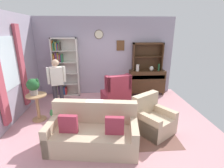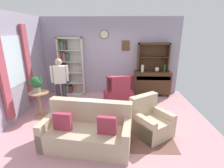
{
  "view_description": "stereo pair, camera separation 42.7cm",
  "coord_description": "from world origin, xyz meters",
  "views": [
    {
      "loc": [
        -0.19,
        -4.08,
        2.32
      ],
      "look_at": [
        0.1,
        0.2,
        0.95
      ],
      "focal_mm": 26.82,
      "sensor_mm": 36.0,
      "label": 1
    },
    {
      "loc": [
        0.23,
        -4.09,
        2.32
      ],
      "look_at": [
        0.1,
        0.2,
        0.95
      ],
      "focal_mm": 26.82,
      "sensor_mm": 36.0,
      "label": 2
    }
  ],
  "objects": [
    {
      "name": "book_stack",
      "position": [
        -0.43,
        -0.19,
        0.45
      ],
      "size": [
        0.16,
        0.16,
        0.05
      ],
      "color": "#3F3833",
      "rests_on": "coffee_table"
    },
    {
      "name": "vase_round",
      "position": [
        1.66,
        1.79,
        1.01
      ],
      "size": [
        0.15,
        0.15,
        0.17
      ],
      "primitive_type": "ellipsoid",
      "color": "beige",
      "rests_on": "sideboard"
    },
    {
      "name": "vase_tall",
      "position": [
        1.14,
        1.78,
        1.04
      ],
      "size": [
        0.11,
        0.11,
        0.24
      ],
      "primitive_type": "cylinder",
      "color": "beige",
      "rests_on": "sideboard"
    },
    {
      "name": "bottle_wine",
      "position": [
        1.92,
        1.77,
        1.05
      ],
      "size": [
        0.07,
        0.07,
        0.26
      ],
      "primitive_type": "cylinder",
      "color": "#194223",
      "rests_on": "sideboard"
    },
    {
      "name": "bookshelf",
      "position": [
        -1.54,
        1.94,
        1.01
      ],
      "size": [
        0.9,
        0.3,
        2.1
      ],
      "color": "silver",
      "rests_on": "ground_plane"
    },
    {
      "name": "wall_left",
      "position": [
        -2.52,
        0.03,
        1.4
      ],
      "size": [
        0.16,
        4.2,
        2.8
      ],
      "color": "#A399AD",
      "rests_on": "ground_plane"
    },
    {
      "name": "coffee_table",
      "position": [
        -0.3,
        -0.26,
        0.35
      ],
      "size": [
        0.8,
        0.5,
        0.42
      ],
      "color": "#422816",
      "rests_on": "ground_plane"
    },
    {
      "name": "sideboard_hutch",
      "position": [
        1.53,
        1.97,
        1.56
      ],
      "size": [
        1.1,
        0.26,
        1.0
      ],
      "color": "#422816",
      "rests_on": "sideboard"
    },
    {
      "name": "area_rug",
      "position": [
        0.2,
        -0.3,
        0.0
      ],
      "size": [
        2.62,
        2.12,
        0.01
      ],
      "primitive_type": "cube",
      "color": "brown",
      "rests_on": "ground_plane"
    },
    {
      "name": "ground_plane",
      "position": [
        0.0,
        0.0,
        -0.01
      ],
      "size": [
        5.4,
        4.6,
        0.02
      ],
      "primitive_type": "cube",
      "color": "#C68C93"
    },
    {
      "name": "potted_plant_large",
      "position": [
        -1.93,
        0.1,
        0.98
      ],
      "size": [
        0.32,
        0.32,
        0.44
      ],
      "color": "gray",
      "rests_on": "plant_stand"
    },
    {
      "name": "wingback_chair",
      "position": [
        0.28,
        0.88,
        0.38
      ],
      "size": [
        0.96,
        0.98,
        1.05
      ],
      "color": "#A33347",
      "rests_on": "ground_plane"
    },
    {
      "name": "person_reading",
      "position": [
        -1.47,
        0.66,
        0.91
      ],
      "size": [
        0.52,
        0.3,
        1.56
      ],
      "color": "#38333D",
      "rests_on": "ground_plane"
    },
    {
      "name": "plant_stand",
      "position": [
        -1.9,
        0.11,
        0.45
      ],
      "size": [
        0.52,
        0.52,
        0.73
      ],
      "color": "#A87F56",
      "rests_on": "ground_plane"
    },
    {
      "name": "wall_back",
      "position": [
        0.0,
        2.13,
        1.41
      ],
      "size": [
        5.0,
        0.09,
        2.8
      ],
      "color": "#A399AD",
      "rests_on": "ground_plane"
    },
    {
      "name": "armchair_floral",
      "position": [
        1.02,
        -0.62,
        0.29
      ],
      "size": [
        1.06,
        1.07,
        0.88
      ],
      "color": "#C6AD8E",
      "rests_on": "ground_plane"
    },
    {
      "name": "sideboard",
      "position": [
        1.53,
        1.86,
        0.51
      ],
      "size": [
        1.3,
        0.45,
        0.92
      ],
      "color": "#422816",
      "rests_on": "ground_plane"
    },
    {
      "name": "potted_plant_small",
      "position": [
        -1.49,
        0.09,
        0.18
      ],
      "size": [
        0.22,
        0.22,
        0.3
      ],
      "color": "#AD6B4C",
      "rests_on": "ground_plane"
    },
    {
      "name": "couch_floral",
      "position": [
        -0.38,
        -1.07,
        0.31
      ],
      "size": [
        1.9,
        1.08,
        0.9
      ],
      "color": "#C6AD8E",
      "rests_on": "ground_plane"
    }
  ]
}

